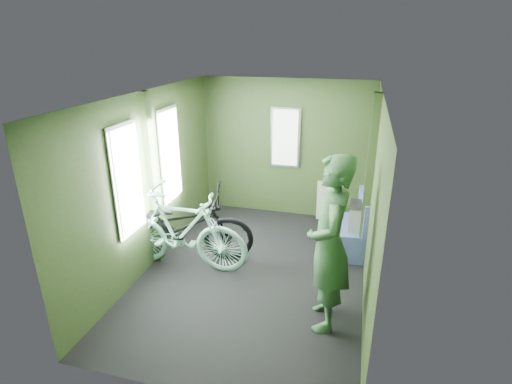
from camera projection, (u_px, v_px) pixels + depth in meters
room at (252, 168)px, 4.79m from camera, size 4.00×4.02×2.31m
bicycle_black at (182, 260)px, 5.56m from camera, size 2.14×1.26×1.14m
bicycle_mint at (183, 267)px, 5.38m from camera, size 1.81×0.61×1.13m
passenger at (329, 244)px, 4.03m from camera, size 0.55×0.75×1.89m
waste_box at (356, 230)px, 5.55m from camera, size 0.24×0.33×0.80m
bench_seat at (347, 234)px, 5.73m from camera, size 0.55×0.87×0.87m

